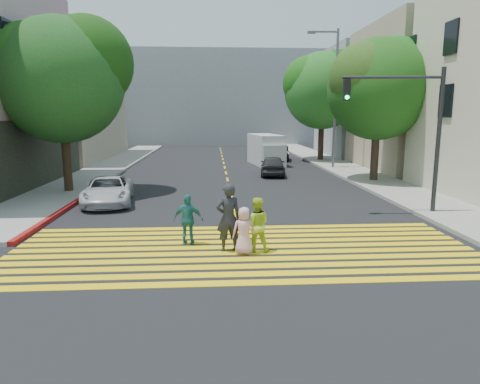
{
  "coord_description": "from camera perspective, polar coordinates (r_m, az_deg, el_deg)",
  "views": [
    {
      "loc": [
        -0.86,
        -10.6,
        3.87
      ],
      "look_at": [
        0.0,
        3.0,
        1.4
      ],
      "focal_mm": 32.0,
      "sensor_mm": 36.0,
      "label": 1
    }
  ],
  "objects": [
    {
      "name": "white_sedan",
      "position": [
        19.6,
        -17.17,
        0.2
      ],
      "size": [
        2.54,
        4.53,
        1.2
      ],
      "primitive_type": "imported",
      "rotation": [
        0.0,
        0.0,
        0.13
      ],
      "color": "silver",
      "rests_on": "ground"
    },
    {
      "name": "sidewalk_right",
      "position": [
        27.52,
        16.31,
        1.94
      ],
      "size": [
        3.0,
        60.0,
        0.15
      ],
      "primitive_type": "cube",
      "color": "gray",
      "rests_on": "ground"
    },
    {
      "name": "street_lamp",
      "position": [
        31.34,
        12.29,
        13.11
      ],
      "size": [
        2.18,
        0.29,
        9.66
      ],
      "rotation": [
        0.0,
        0.0,
        -0.04
      ],
      "color": "slate",
      "rests_on": "ground"
    },
    {
      "name": "pedestrian_child",
      "position": [
        12.01,
        0.54,
        -5.17
      ],
      "size": [
        0.66,
        0.44,
        1.34
      ],
      "primitive_type": "imported",
      "rotation": [
        0.0,
        0.0,
        3.12
      ],
      "color": "#E4A8BE",
      "rests_on": "ground"
    },
    {
      "name": "building_right_grey",
      "position": [
        43.6,
        18.06,
        11.27
      ],
      "size": [
        10.0,
        10.0,
        10.0
      ],
      "primitive_type": "cube",
      "color": "gray",
      "rests_on": "ground"
    },
    {
      "name": "lane_line",
      "position": [
        33.33,
        -2.13,
        3.62
      ],
      "size": [
        0.12,
        34.4,
        0.01
      ],
      "color": "yellow",
      "rests_on": "ground"
    },
    {
      "name": "ground",
      "position": [
        11.31,
        0.98,
        -9.73
      ],
      "size": [
        120.0,
        120.0,
        0.0
      ],
      "primitive_type": "plane",
      "color": "black"
    },
    {
      "name": "traffic_signal",
      "position": [
        17.63,
        21.98,
        8.77
      ],
      "size": [
        3.82,
        0.53,
        5.61
      ],
      "rotation": [
        0.0,
        0.0,
        -0.09
      ],
      "color": "#252627",
      "rests_on": "ground"
    },
    {
      "name": "tree_right_near",
      "position": [
        25.86,
        18.12,
        13.53
      ],
      "size": [
        6.82,
        6.59,
        8.22
      ],
      "rotation": [
        0.0,
        0.0,
        0.19
      ],
      "color": "black",
      "rests_on": "ground"
    },
    {
      "name": "tree_right_far",
      "position": [
        36.7,
        11.1,
        13.63
      ],
      "size": [
        7.63,
        7.21,
        9.08
      ],
      "rotation": [
        0.0,
        0.0,
        -0.17
      ],
      "color": "black",
      "rests_on": "ground"
    },
    {
      "name": "silver_car",
      "position": [
        40.65,
        2.49,
        5.79
      ],
      "size": [
        2.24,
        4.9,
        1.39
      ],
      "primitive_type": "imported",
      "rotation": [
        0.0,
        0.0,
        3.08
      ],
      "color": "#A0A0A0",
      "rests_on": "ground"
    },
    {
      "name": "white_van",
      "position": [
        33.52,
        3.56,
        5.54
      ],
      "size": [
        2.54,
        5.16,
        2.33
      ],
      "rotation": [
        0.0,
        0.0,
        0.15
      ],
      "color": "silver",
      "rests_on": "ground"
    },
    {
      "name": "sidewalk_left",
      "position": [
        33.69,
        -16.74,
        3.38
      ],
      "size": [
        3.0,
        40.0,
        0.15
      ],
      "primitive_type": "cube",
      "color": "gray",
      "rests_on": "ground"
    },
    {
      "name": "pedestrian_extra",
      "position": [
        12.96,
        -6.92,
        -3.65
      ],
      "size": [
        0.93,
        0.47,
        1.53
      ],
      "primitive_type": "imported",
      "rotation": [
        0.0,
        0.0,
        3.03
      ],
      "color": "#247171",
      "rests_on": "ground"
    },
    {
      "name": "pedestrian_man",
      "position": [
        12.19,
        -1.57,
        -3.43
      ],
      "size": [
        0.79,
        0.6,
        1.97
      ],
      "primitive_type": "imported",
      "rotation": [
        0.0,
        0.0,
        3.33
      ],
      "color": "#25272C",
      "rests_on": "ground"
    },
    {
      "name": "pedestrian_woman",
      "position": [
        12.2,
        2.19,
        -4.37
      ],
      "size": [
        0.8,
        0.64,
        1.58
      ],
      "primitive_type": "imported",
      "rotation": [
        0.0,
        0.0,
        3.08
      ],
      "color": "#BCE02E",
      "rests_on": "ground"
    },
    {
      "name": "building_left_tan",
      "position": [
        41.47,
        -25.53,
        10.86
      ],
      "size": [
        12.0,
        16.0,
        10.0
      ],
      "primitive_type": "cube",
      "color": "tan",
      "rests_on": "ground"
    },
    {
      "name": "dark_car_parked",
      "position": [
        36.95,
        5.37,
        5.21
      ],
      "size": [
        1.82,
        3.98,
        1.27
      ],
      "primitive_type": "imported",
      "rotation": [
        0.0,
        0.0,
        -0.13
      ],
      "color": "black",
      "rests_on": "ground"
    },
    {
      "name": "dark_car_near",
      "position": [
        27.68,
        4.4,
        3.56
      ],
      "size": [
        1.97,
        3.95,
        1.29
      ],
      "primitive_type": "imported",
      "rotation": [
        0.0,
        0.0,
        3.02
      ],
      "color": "#242426",
      "rests_on": "ground"
    },
    {
      "name": "tree_left",
      "position": [
        22.74,
        -22.58,
        14.34
      ],
      "size": [
        6.81,
        6.38,
        8.58
      ],
      "rotation": [
        0.0,
        0.0,
        0.08
      ],
      "color": "black",
      "rests_on": "ground"
    },
    {
      "name": "backdrop_block",
      "position": [
        58.64,
        -2.85,
        12.35
      ],
      "size": [
        30.0,
        8.0,
        12.0
      ],
      "primitive_type": "cube",
      "color": "gray",
      "rests_on": "ground"
    },
    {
      "name": "curb_red",
      "position": [
        18.06,
        -23.09,
        -2.67
      ],
      "size": [
        0.2,
        8.0,
        0.16
      ],
      "primitive_type": "cube",
      "color": "maroon",
      "rests_on": "ground"
    },
    {
      "name": "crosswalk",
      "position": [
        12.51,
        0.51,
        -7.71
      ],
      "size": [
        13.4,
        5.3,
        0.01
      ],
      "color": "yellow",
      "rests_on": "ground"
    },
    {
      "name": "building_right_tan",
      "position": [
        33.6,
        25.06,
        11.27
      ],
      "size": [
        10.0,
        10.0,
        10.0
      ],
      "primitive_type": "cube",
      "color": "tan",
      "rests_on": "ground"
    }
  ]
}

